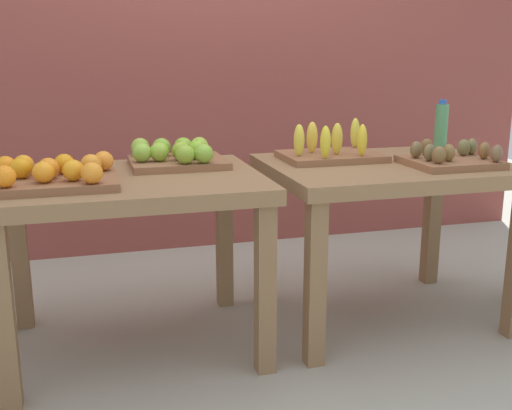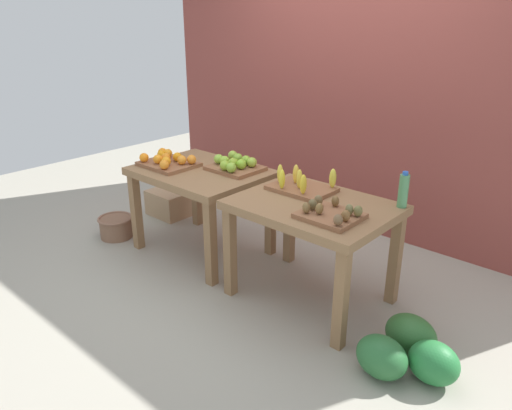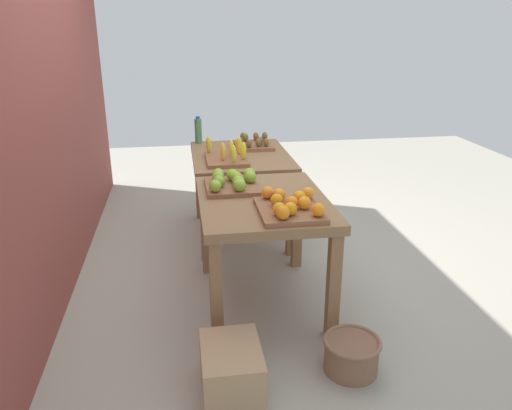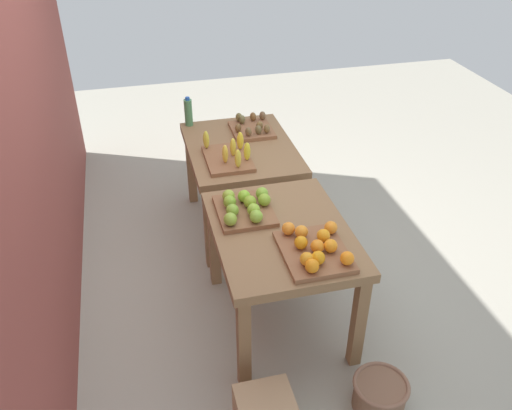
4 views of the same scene
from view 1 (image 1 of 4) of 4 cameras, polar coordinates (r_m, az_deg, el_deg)
The scene contains 8 objects.
ground_plane at distance 2.81m, azimuth 0.79°, elevation -11.42°, with size 8.00×8.00×0.00m, color #9E9A8B.
display_table_left at distance 2.51m, azimuth -11.51°, elevation 0.23°, with size 1.04×0.80×0.73m.
display_table_right at distance 2.82m, azimuth 11.81°, elevation 1.71°, with size 1.04×0.80×0.73m.
orange_bin at distance 2.36m, azimuth -18.05°, elevation 2.64°, with size 0.44×0.36×0.11m.
apple_bin at distance 2.67m, azimuth -7.31°, elevation 4.53°, with size 0.40×0.35×0.11m.
banana_crate at distance 2.82m, azimuth 6.92°, elevation 4.93°, with size 0.44×0.32×0.17m.
kiwi_bin at distance 2.78m, azimuth 17.42°, elevation 4.11°, with size 0.37×0.32×0.10m.
water_bottle at distance 3.29m, azimuth 16.62°, elevation 7.02°, with size 0.07×0.07×0.24m.
Camera 1 is at (-0.73, -2.43, 1.20)m, focal length 43.62 mm.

